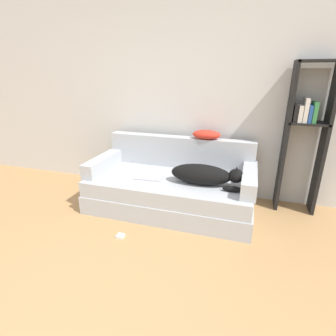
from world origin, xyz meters
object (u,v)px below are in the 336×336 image
Objects in this scene: throw_pillow at (207,135)px; bookshelf at (305,131)px; power_adapter at (120,236)px; couch at (170,193)px; dog at (205,175)px; laptop at (149,177)px.

throw_pillow is 1.07m from bookshelf.
power_adapter is at bearing -119.02° from throw_pillow.
couch is at bearing -163.05° from bookshelf.
bookshelf is at bearing 27.08° from dog.
dog is 0.58m from throw_pillow.
dog is (0.41, -0.08, 0.31)m from couch.
bookshelf reaches higher than dog.
throw_pillow is at bearing 99.08° from dog.
dog is 2.29× the size of laptop.
power_adapter is at bearing -99.18° from laptop.
laptop is 4.72× the size of power_adapter.
power_adapter is (-0.70, -0.66, -0.49)m from dog.
throw_pillow reaches higher than laptop.
bookshelf is 2.26m from power_adapter.
dog is 10.83× the size of power_adapter.
dog is 1.20m from bookshelf.
bookshelf is (1.63, 0.50, 0.55)m from laptop.
laptop is (-0.23, -0.07, 0.21)m from couch.
bookshelf is at bearing 13.09° from laptop.
couch is 1.65m from bookshelf.
laptop is 0.99× the size of throw_pillow.
couch is at bearing 168.93° from dog.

